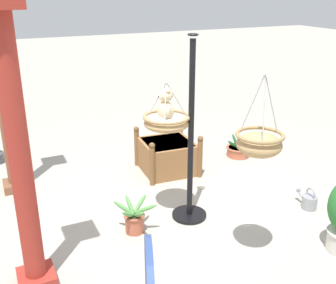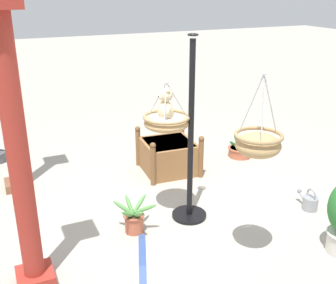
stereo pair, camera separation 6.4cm
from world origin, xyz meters
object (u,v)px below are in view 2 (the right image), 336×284
greenhouse_pillar_far_back (19,163)px  potted_plant_flowering_red (134,218)px  teddy_bear (165,107)px  greenhouse_pillar_left (4,90)px  display_pole_central (190,167)px  watering_can (310,202)px  hanging_basket_left_high (258,143)px  potted_plant_small_succulent (240,150)px  wooden_planter_box (168,155)px  hanging_basket_with_teddy (166,122)px

greenhouse_pillar_far_back → potted_plant_flowering_red: bearing=-69.7°
teddy_bear → greenhouse_pillar_left: (1.58, 1.66, 0.01)m
display_pole_central → watering_can: size_ratio=6.53×
display_pole_central → teddy_bear: bearing=61.1°
hanging_basket_left_high → watering_can: (0.60, -1.37, -1.26)m
hanging_basket_left_high → watering_can: size_ratio=2.30×
hanging_basket_left_high → potted_plant_small_succulent: bearing=-31.7°
wooden_planter_box → potted_plant_small_succulent: size_ratio=1.69×
teddy_bear → wooden_planter_box: teddy_bear is taller
display_pole_central → greenhouse_pillar_left: greenhouse_pillar_left is taller
display_pole_central → hanging_basket_left_high: 1.28m
hanging_basket_left_high → wooden_planter_box: bearing=-3.8°
display_pole_central → hanging_basket_left_high: bearing=-171.6°
teddy_bear → display_pole_central: bearing=-118.9°
watering_can → hanging_basket_with_teddy: bearing=70.4°
watering_can → potted_plant_small_succulent: bearing=-4.7°
teddy_bear → wooden_planter_box: bearing=-26.0°
teddy_bear → greenhouse_pillar_left: size_ratio=0.14×
display_pole_central → greenhouse_pillar_far_back: 2.11m
greenhouse_pillar_left → potted_plant_small_succulent: greenhouse_pillar_left is taller
potted_plant_flowering_red → potted_plant_small_succulent: size_ratio=0.96×
display_pole_central → watering_can: (-0.49, -1.53, -0.59)m
hanging_basket_with_teddy → greenhouse_pillar_left: greenhouse_pillar_left is taller
teddy_bear → wooden_planter_box: size_ratio=0.46×
hanging_basket_with_teddy → hanging_basket_left_high: bearing=-161.6°
hanging_basket_left_high → teddy_bear: bearing=19.3°
wooden_planter_box → watering_can: size_ratio=2.58×
teddy_bear → greenhouse_pillar_left: bearing=46.4°
hanging_basket_with_teddy → greenhouse_pillar_left: bearing=46.8°
wooden_planter_box → potted_plant_small_succulent: 1.37m
potted_plant_small_succulent → watering_can: size_ratio=1.53×
teddy_bear → hanging_basket_left_high: (-1.23, -0.43, -0.08)m
display_pole_central → greenhouse_pillar_left: (1.73, 1.93, 0.77)m
greenhouse_pillar_left → watering_can: greenhouse_pillar_left is taller
teddy_bear → potted_plant_flowering_red: 1.37m
greenhouse_pillar_left → wooden_planter_box: size_ratio=3.35×
display_pole_central → hanging_basket_with_teddy: bearing=59.0°
hanging_basket_with_teddy → greenhouse_pillar_far_back: greenhouse_pillar_far_back is taller
watering_can → teddy_bear: bearing=70.6°
greenhouse_pillar_left → teddy_bear: bearing=-133.6°
hanging_basket_with_teddy → wooden_planter_box: (1.22, -0.57, -1.00)m
potted_plant_flowering_red → watering_can: bearing=-101.2°
hanging_basket_with_teddy → potted_plant_small_succulent: 2.58m
hanging_basket_left_high → potted_plant_flowering_red: bearing=41.1°
display_pole_central → teddy_bear: 0.82m
teddy_bear → potted_plant_small_succulent: bearing=-57.6°
teddy_bear → wooden_planter_box: 1.80m
display_pole_central → greenhouse_pillar_far_back: bearing=103.7°
watering_can → display_pole_central: bearing=72.4°
potted_plant_flowering_red → hanging_basket_left_high: bearing=-138.9°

